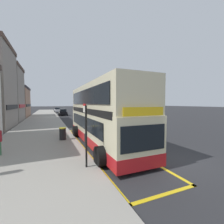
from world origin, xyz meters
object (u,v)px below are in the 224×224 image
at_px(double_decker_bus, 101,116).
at_px(parked_car_black_kerbside, 63,112).
at_px(bus_stop_sign, 86,130).
at_px(parked_car_black_across, 92,112).
at_px(parked_car_white_behind, 57,110).
at_px(litter_bin, 63,134).

distance_m(double_decker_bus, parked_car_black_kerbside, 28.63).
xyz_separation_m(bus_stop_sign, parked_car_black_across, (9.55, 33.45, -1.02)).
distance_m(parked_car_white_behind, parked_car_black_kerbside, 15.49).
height_order(parked_car_white_behind, litter_bin, parked_car_white_behind).
xyz_separation_m(bus_stop_sign, parked_car_white_behind, (1.34, 48.06, -1.02)).
bearing_deg(parked_car_white_behind, parked_car_black_across, -60.26).
height_order(double_decker_bus, parked_car_black_kerbside, double_decker_bus).
bearing_deg(bus_stop_sign, parked_car_black_across, 74.06).
bearing_deg(parked_car_white_behind, bus_stop_sign, -91.18).
relative_size(bus_stop_sign, litter_bin, 2.97).
relative_size(bus_stop_sign, parked_car_black_across, 0.69).
height_order(bus_stop_sign, parked_car_black_across, bus_stop_sign).
height_order(parked_car_black_kerbside, litter_bin, parked_car_black_kerbside).
bearing_deg(double_decker_bus, parked_car_black_kerbside, 90.55).
xyz_separation_m(parked_car_black_kerbside, litter_bin, (-2.33, -26.81, -0.17)).
bearing_deg(parked_car_black_across, parked_car_black_kerbside, -175.10).
height_order(bus_stop_sign, litter_bin, bus_stop_sign).
height_order(double_decker_bus, litter_bin, double_decker_bus).
height_order(parked_car_white_behind, parked_car_black_across, same).
bearing_deg(parked_car_black_across, bus_stop_sign, -107.42).
relative_size(bus_stop_sign, parked_car_white_behind, 0.69).
distance_m(bus_stop_sign, litter_bin, 5.92).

